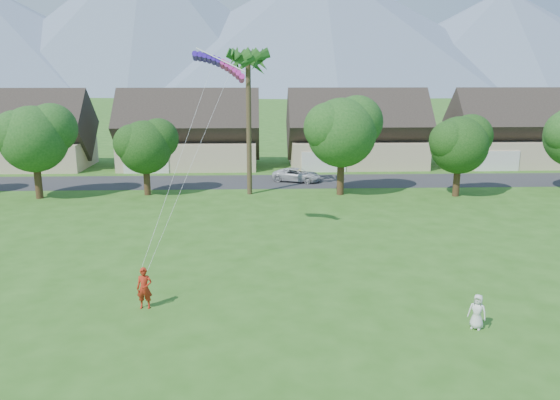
{
  "coord_description": "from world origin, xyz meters",
  "views": [
    {
      "loc": [
        -1.08,
        -18.84,
        10.63
      ],
      "look_at": [
        0.0,
        10.0,
        3.8
      ],
      "focal_mm": 35.0,
      "sensor_mm": 36.0,
      "label": 1
    }
  ],
  "objects_px": {
    "kite_flyer": "(144,288)",
    "watcher": "(477,312)",
    "parked_car": "(297,175)",
    "parafoil_kite": "(221,63)"
  },
  "relations": [
    {
      "from": "parafoil_kite",
      "to": "watcher",
      "type": "bearing_deg",
      "value": -43.5
    },
    {
      "from": "kite_flyer",
      "to": "parked_car",
      "type": "distance_m",
      "value": 30.67
    },
    {
      "from": "kite_flyer",
      "to": "watcher",
      "type": "xyz_separation_m",
      "value": [
        14.43,
        -2.59,
        -0.21
      ]
    },
    {
      "from": "kite_flyer",
      "to": "watcher",
      "type": "relative_size",
      "value": 1.28
    },
    {
      "from": "kite_flyer",
      "to": "watcher",
      "type": "height_order",
      "value": "kite_flyer"
    },
    {
      "from": "parafoil_kite",
      "to": "parked_car",
      "type": "bearing_deg",
      "value": 76.86
    },
    {
      "from": "kite_flyer",
      "to": "parafoil_kite",
      "type": "xyz_separation_m",
      "value": [
        3.06,
        9.62,
        10.12
      ]
    },
    {
      "from": "watcher",
      "to": "parafoil_kite",
      "type": "height_order",
      "value": "parafoil_kite"
    },
    {
      "from": "kite_flyer",
      "to": "parafoil_kite",
      "type": "relative_size",
      "value": 0.59
    },
    {
      "from": "parked_car",
      "to": "parafoil_kite",
      "type": "relative_size",
      "value": 1.42
    }
  ]
}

